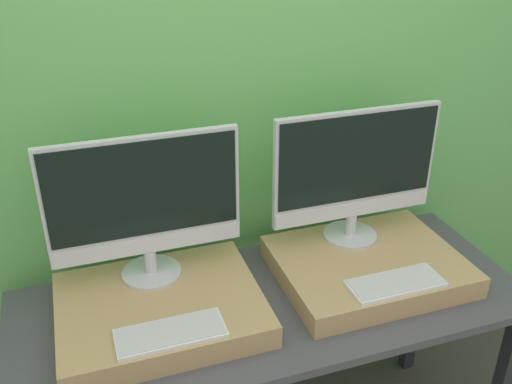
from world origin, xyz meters
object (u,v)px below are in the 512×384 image
at_px(monitor_right, 356,171).
at_px(keyboard_left, 171,333).
at_px(monitor_left, 145,203).
at_px(keyboard_right, 395,283).

bearing_deg(monitor_right, keyboard_left, -156.68).
relative_size(monitor_left, keyboard_left, 1.94).
relative_size(monitor_right, keyboard_right, 1.94).
bearing_deg(keyboard_left, monitor_left, 90.00).
bearing_deg(monitor_right, keyboard_right, -90.00).
relative_size(keyboard_left, monitor_right, 0.52).
distance_m(monitor_left, keyboard_left, 0.41).
bearing_deg(monitor_left, keyboard_right, -23.32).
xyz_separation_m(monitor_left, keyboard_right, (0.73, -0.32, -0.26)).
height_order(keyboard_left, monitor_right, monitor_right).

